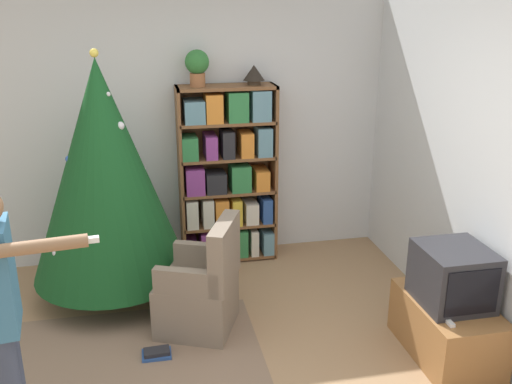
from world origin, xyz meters
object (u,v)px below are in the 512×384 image
object	(u,v)px
standing_person	(2,305)
table_lamp	(254,74)
television	(453,276)
bookshelf	(228,175)
armchair	(202,291)
potted_plant	(197,65)
christmas_tree	(105,172)

from	to	relation	value
standing_person	table_lamp	size ratio (longest dim) A/B	8.03
television	bookshelf	bearing A→B (deg)	123.67
armchair	potted_plant	size ratio (longest dim) A/B	2.80
bookshelf	standing_person	size ratio (longest dim) A/B	1.08
christmas_tree	armchair	distance (m)	1.29
standing_person	bookshelf	bearing A→B (deg)	138.46
bookshelf	television	distance (m)	2.36
christmas_tree	standing_person	distance (m)	1.84
potted_plant	table_lamp	bearing A→B (deg)	0.00
bookshelf	armchair	size ratio (longest dim) A/B	1.89
christmas_tree	armchair	bearing A→B (deg)	-44.79
potted_plant	table_lamp	world-z (taller)	potted_plant
bookshelf	table_lamp	distance (m)	1.00
christmas_tree	table_lamp	xyz separation A→B (m)	(1.38, 0.55, 0.70)
table_lamp	television	bearing A→B (deg)	-62.17
potted_plant	bookshelf	bearing A→B (deg)	-2.68
armchair	table_lamp	distance (m)	2.08
potted_plant	table_lamp	xyz separation A→B (m)	(0.52, 0.00, -0.09)
table_lamp	christmas_tree	bearing A→B (deg)	-158.09
christmas_tree	armchair	xyz separation A→B (m)	(0.70, -0.70, -0.82)
christmas_tree	potted_plant	xyz separation A→B (m)	(0.85, 0.55, 0.79)
television	standing_person	xyz separation A→B (m)	(-2.89, -0.36, 0.31)
armchair	standing_person	xyz separation A→B (m)	(-1.18, -1.07, 0.63)
armchair	table_lamp	world-z (taller)	table_lamp
christmas_tree	television	bearing A→B (deg)	-30.36
standing_person	potted_plant	distance (m)	2.85
bookshelf	potted_plant	bearing A→B (deg)	177.32
potted_plant	armchair	bearing A→B (deg)	-96.79
bookshelf	armchair	xyz separation A→B (m)	(-0.41, -1.24, -0.55)
standing_person	potted_plant	world-z (taller)	potted_plant
armchair	standing_person	bearing A→B (deg)	-25.07
christmas_tree	bookshelf	bearing A→B (deg)	25.95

